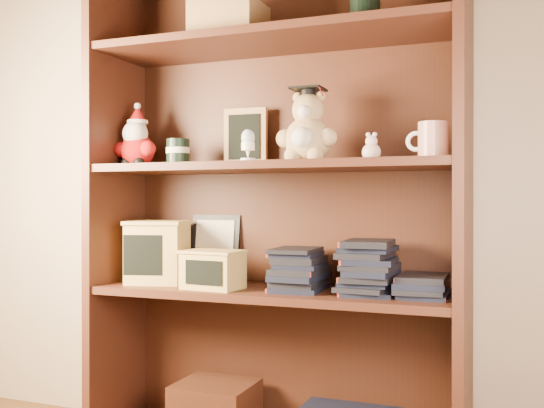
{
  "coord_description": "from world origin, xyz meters",
  "views": [
    {
      "loc": [
        0.86,
        -0.57,
        0.83
      ],
      "look_at": [
        0.13,
        1.3,
        0.82
      ],
      "focal_mm": 42.0,
      "sensor_mm": 36.0,
      "label": 1
    }
  ],
  "objects_px": {
    "bookcase": "(277,217)",
    "grad_teddy_bear": "(308,133)",
    "treats_box": "(158,251)",
    "teacher_mug": "(432,141)"
  },
  "relations": [
    {
      "from": "treats_box",
      "to": "teacher_mug",
      "type": "bearing_deg",
      "value": 0.06
    },
    {
      "from": "bookcase",
      "to": "teacher_mug",
      "type": "xyz_separation_m",
      "value": [
        0.5,
        -0.05,
        0.23
      ]
    },
    {
      "from": "bookcase",
      "to": "grad_teddy_bear",
      "type": "bearing_deg",
      "value": -25.07
    },
    {
      "from": "teacher_mug",
      "to": "treats_box",
      "type": "height_order",
      "value": "teacher_mug"
    },
    {
      "from": "bookcase",
      "to": "grad_teddy_bear",
      "type": "height_order",
      "value": "bookcase"
    },
    {
      "from": "bookcase",
      "to": "treats_box",
      "type": "bearing_deg",
      "value": -172.94
    },
    {
      "from": "bookcase",
      "to": "treats_box",
      "type": "distance_m",
      "value": 0.44
    },
    {
      "from": "teacher_mug",
      "to": "bookcase",
      "type": "bearing_deg",
      "value": 174.22
    },
    {
      "from": "grad_teddy_bear",
      "to": "teacher_mug",
      "type": "relative_size",
      "value": 1.95
    },
    {
      "from": "grad_teddy_bear",
      "to": "treats_box",
      "type": "distance_m",
      "value": 0.66
    }
  ]
}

